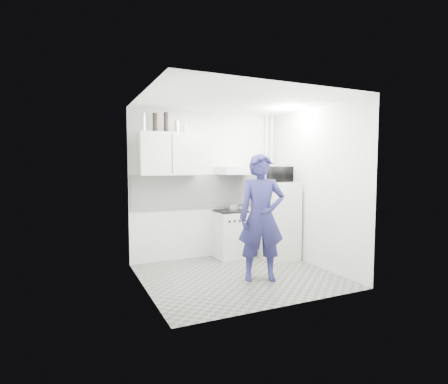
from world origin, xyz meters
name	(u,v)px	position (x,y,z in m)	size (l,w,h in m)	color
floor	(239,276)	(0.00, 0.00, 0.00)	(2.80, 2.80, 0.00)	slate
ceiling	(239,101)	(0.00, 0.00, 2.60)	(2.80, 2.80, 0.00)	white
wall_back	(207,185)	(0.00, 1.25, 1.30)	(2.80, 2.80, 0.00)	white
wall_left	(144,193)	(-1.40, 0.00, 1.30)	(2.60, 2.60, 0.00)	white
wall_right	(315,187)	(1.40, 0.00, 1.30)	(2.60, 2.60, 0.00)	white
person	(261,217)	(0.23, -0.28, 0.91)	(0.67, 0.44, 1.83)	navy
stove	(231,235)	(0.35, 1.00, 0.41)	(0.52, 0.52, 0.83)	silver
fridge	(279,220)	(1.10, 0.57, 0.69)	(0.57, 0.57, 1.38)	white
stove_top	(231,211)	(0.35, 1.00, 0.85)	(0.50, 0.50, 0.03)	black
saucepan	(234,207)	(0.42, 1.03, 0.91)	(0.18, 0.18, 0.10)	silver
microwave	(280,174)	(1.10, 0.57, 1.51)	(0.33, 0.49, 0.27)	black
bottle_a	(144,122)	(-1.16, 1.07, 2.35)	(0.07, 0.07, 0.31)	silver
bottle_b	(155,123)	(-0.98, 1.07, 2.35)	(0.08, 0.08, 0.31)	black
bottle_d	(166,122)	(-0.80, 1.07, 2.37)	(0.07, 0.07, 0.33)	black
canister_a	(177,127)	(-0.61, 1.07, 2.30)	(0.08, 0.08, 0.20)	silver
canister_b	(185,129)	(-0.47, 1.07, 2.27)	(0.08, 0.08, 0.15)	#B2B7BC
upper_cabinet	(169,154)	(-0.75, 1.07, 1.85)	(1.00, 0.35, 0.70)	white
range_hood	(236,171)	(0.45, 1.00, 1.57)	(0.60, 0.50, 0.14)	silver
backsplash	(208,191)	(0.00, 1.24, 1.20)	(2.74, 0.03, 0.60)	white
pipe_a	(271,184)	(1.30, 1.17, 1.30)	(0.05, 0.05, 2.60)	silver
pipe_b	(266,184)	(1.18, 1.17, 1.30)	(0.04, 0.04, 2.60)	silver
ceiling_spot_fixture	(288,109)	(1.00, 0.20, 2.57)	(0.10, 0.10, 0.02)	white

